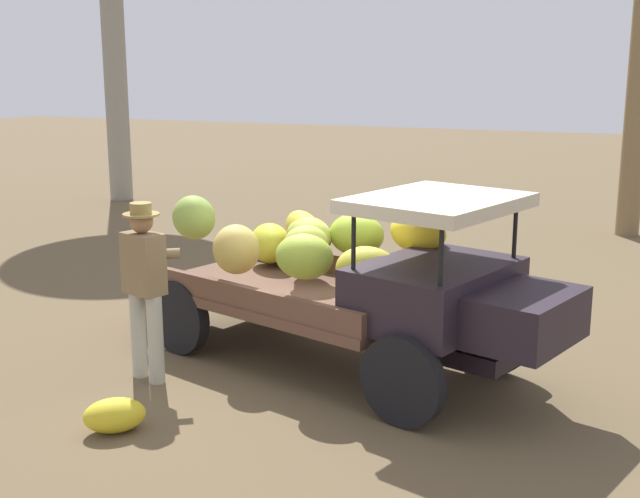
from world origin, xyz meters
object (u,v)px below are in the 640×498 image
object	(u,v)px
wooden_crate	(162,310)
loose_banana_bunch	(115,415)
truck	(360,279)
farmer	(145,280)

from	to	relation	value
wooden_crate	loose_banana_bunch	size ratio (longest dim) A/B	0.95
truck	loose_banana_bunch	distance (m)	2.67
loose_banana_bunch	farmer	bearing A→B (deg)	110.14
farmer	loose_banana_bunch	xyz separation A→B (m)	(0.40, -1.09, -0.84)
truck	wooden_crate	world-z (taller)	truck
wooden_crate	farmer	bearing A→B (deg)	-61.55
truck	farmer	size ratio (longest dim) A/B	2.70
farmer	wooden_crate	size ratio (longest dim) A/B	3.56
truck	loose_banana_bunch	xyz separation A→B (m)	(-1.37, -2.15, -0.77)
wooden_crate	loose_banana_bunch	xyz separation A→B (m)	(1.12, -2.42, -0.09)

